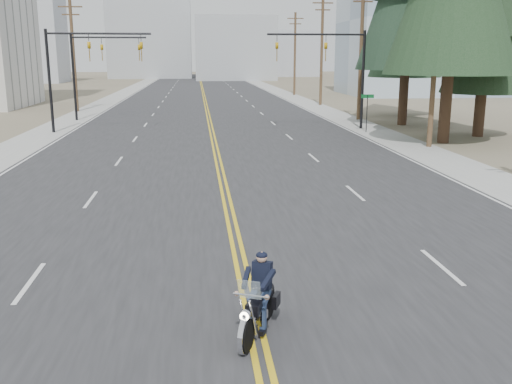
{
  "coord_description": "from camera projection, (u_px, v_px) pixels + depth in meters",
  "views": [
    {
      "loc": [
        -1.03,
        -8.93,
        5.16
      ],
      "look_at": [
        0.52,
        5.96,
        1.6
      ],
      "focal_mm": 40.0,
      "sensor_mm": 36.0,
      "label": 1
    }
  ],
  "objects": [
    {
      "name": "utility_pole_e",
      "position": [
        295.0,
        53.0,
        77.61
      ],
      "size": [
        2.2,
        0.3,
        11.0
      ],
      "color": "brown",
      "rests_on": "ground"
    },
    {
      "name": "sidewalk_left",
      "position": [
        118.0,
        96.0,
        76.52
      ],
      "size": [
        3.0,
        200.0,
        0.01
      ],
      "primitive_type": "cube",
      "color": "#A5A5A0",
      "rests_on": "ground"
    },
    {
      "name": "utility_pole_left",
      "position": [
        73.0,
        53.0,
        53.87
      ],
      "size": [
        2.2,
        0.3,
        10.5
      ],
      "color": "brown",
      "rests_on": "ground"
    },
    {
      "name": "traffic_mast_far",
      "position": [
        94.0,
        60.0,
        46.58
      ],
      "size": [
        6.1,
        0.26,
        7.0
      ],
      "color": "black",
      "rests_on": "ground"
    },
    {
      "name": "haze_bldg_d",
      "position": [
        150.0,
        24.0,
        141.21
      ],
      "size": [
        20.0,
        15.0,
        26.0
      ],
      "primitive_type": "cube",
      "color": "#ADB2B7",
      "rests_on": "ground"
    },
    {
      "name": "conifer_far",
      "position": [
        408.0,
        2.0,
        49.19
      ],
      "size": [
        6.39,
        6.39,
        17.11
      ],
      "rotation": [
        0.0,
        0.0,
        0.14
      ],
      "color": "#382619",
      "rests_on": "ground"
    },
    {
      "name": "motorcyclist",
      "position": [
        258.0,
        296.0,
        10.69
      ],
      "size": [
        1.57,
        2.18,
        1.57
      ],
      "primitive_type": null,
      "rotation": [
        0.0,
        0.0,
        2.75
      ],
      "color": "black",
      "rests_on": "ground"
    },
    {
      "name": "utility_pole_d",
      "position": [
        322.0,
        49.0,
        61.1
      ],
      "size": [
        2.2,
        0.3,
        11.5
      ],
      "color": "brown",
      "rests_on": "ground"
    },
    {
      "name": "traffic_mast_left",
      "position": [
        78.0,
        60.0,
        38.86
      ],
      "size": [
        7.1,
        0.26,
        7.0
      ],
      "color": "black",
      "rests_on": "ground"
    },
    {
      "name": "utility_pole_b",
      "position": [
        436.0,
        42.0,
        32.07
      ],
      "size": [
        2.2,
        0.3,
        11.5
      ],
      "color": "brown",
      "rests_on": "ground"
    },
    {
      "name": "ground_plane",
      "position": [
        262.0,
        360.0,
        9.94
      ],
      "size": [
        400.0,
        400.0,
        0.0
      ],
      "primitive_type": "plane",
      "color": "#776D56",
      "rests_on": "ground"
    },
    {
      "name": "haze_bldg_a",
      "position": [
        26.0,
        27.0,
        115.17
      ],
      "size": [
        14.0,
        12.0,
        22.0
      ],
      "primitive_type": "cube",
      "color": "#B7BCC6",
      "rests_on": "ground"
    },
    {
      "name": "sidewalk_right",
      "position": [
        287.0,
        95.0,
        78.83
      ],
      "size": [
        3.0,
        200.0,
        0.01
      ],
      "primitive_type": "cube",
      "color": "#A5A5A0",
      "rests_on": "ground"
    },
    {
      "name": "road",
      "position": [
        204.0,
        96.0,
        77.68
      ],
      "size": [
        20.0,
        200.0,
        0.01
      ],
      "primitive_type": "cube",
      "color": "#303033",
      "rests_on": "ground"
    },
    {
      "name": "haze_bldg_c",
      "position": [
        393.0,
        38.0,
        118.33
      ],
      "size": [
        16.0,
        12.0,
        18.0
      ],
      "primitive_type": "cube",
      "color": "#B7BCC6",
      "rests_on": "ground"
    },
    {
      "name": "street_sign",
      "position": [
        367.0,
        106.0,
        39.64
      ],
      "size": [
        0.9,
        0.06,
        2.62
      ],
      "color": "black",
      "rests_on": "ground"
    },
    {
      "name": "haze_bldg_b",
      "position": [
        235.0,
        49.0,
        130.09
      ],
      "size": [
        18.0,
        14.0,
        14.0
      ],
      "primitive_type": "cube",
      "color": "#ADB2B7",
      "rests_on": "ground"
    },
    {
      "name": "utility_pole_c",
      "position": [
        361.0,
        50.0,
        46.64
      ],
      "size": [
        2.2,
        0.3,
        11.0
      ],
      "color": "brown",
      "rests_on": "ground"
    },
    {
      "name": "haze_bldg_e",
      "position": [
        291.0,
        54.0,
        156.22
      ],
      "size": [
        14.0,
        14.0,
        12.0
      ],
      "primitive_type": "cube",
      "color": "#B7BCC6",
      "rests_on": "ground"
    },
    {
      "name": "traffic_mast_right",
      "position": [
        336.0,
        60.0,
        40.66
      ],
      "size": [
        7.1,
        0.26,
        7.0
      ],
      "color": "black",
      "rests_on": "ground"
    },
    {
      "name": "glass_building",
      "position": [
        435.0,
        21.0,
        78.58
      ],
      "size": [
        24.0,
        16.0,
        20.0
      ],
      "primitive_type": "cube",
      "color": "#9EB5CC",
      "rests_on": "ground"
    },
    {
      "name": "conifer_mid",
      "position": [
        489.0,
        7.0,
        36.04
      ],
      "size": [
        5.38,
        5.38,
        14.33
      ],
      "rotation": [
        0.0,
        0.0,
        0.16
      ],
      "color": "#382619",
      "rests_on": "ground"
    }
  ]
}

